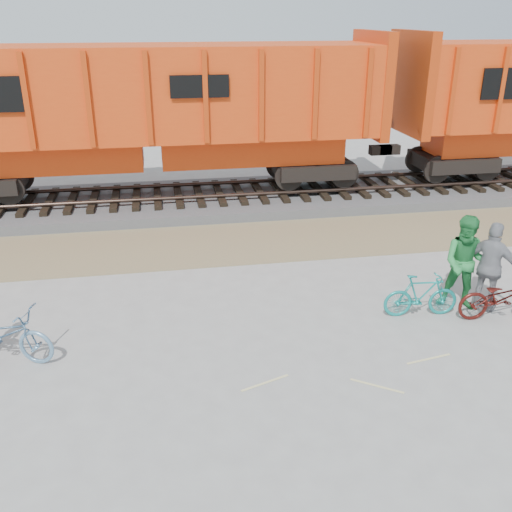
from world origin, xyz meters
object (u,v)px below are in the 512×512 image
object	(u,v)px
bicycle_teal	(421,295)
bicycle_maroon	(503,297)
bicycle_blue	(2,334)
hopper_car_center	(149,110)
person_woman	(491,267)
person_man	(466,263)

from	to	relation	value
bicycle_teal	bicycle_maroon	xyz separation A→B (m)	(1.55, -0.38, 0.02)
bicycle_maroon	bicycle_blue	bearing A→B (deg)	93.39
bicycle_blue	hopper_car_center	bearing A→B (deg)	2.59
hopper_car_center	person_woman	xyz separation A→B (m)	(6.62, -8.05, -2.06)
bicycle_teal	bicycle_maroon	size ratio (longest dim) A/B	0.84
hopper_car_center	person_woman	size ratio (longest dim) A/B	7.38
bicycle_maroon	hopper_car_center	bearing A→B (deg)	42.87
bicycle_maroon	person_woman	world-z (taller)	person_woman
person_man	hopper_car_center	bearing A→B (deg)	158.36
bicycle_teal	person_man	world-z (taller)	person_man
person_man	person_woman	size ratio (longest dim) A/B	1.05
bicycle_teal	bicycle_maroon	world-z (taller)	bicycle_maroon
bicycle_blue	person_woman	size ratio (longest dim) A/B	1.02
bicycle_teal	person_man	xyz separation A→B (m)	(1.00, 0.20, 0.54)
bicycle_blue	bicycle_teal	xyz separation A→B (m)	(7.90, 0.22, -0.05)
person_woman	bicycle_maroon	bearing A→B (deg)	152.68
bicycle_blue	person_man	bearing A→B (deg)	-66.49
hopper_car_center	person_man	size ratio (longest dim) A/B	7.03
bicycle_blue	bicycle_teal	size ratio (longest dim) A/B	1.28
person_man	person_woman	xyz separation A→B (m)	(0.45, -0.18, -0.05)
hopper_car_center	bicycle_maroon	world-z (taller)	hopper_car_center
hopper_car_center	bicycle_teal	size ratio (longest dim) A/B	9.27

